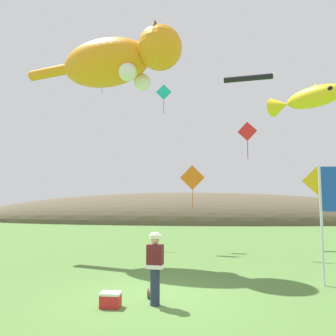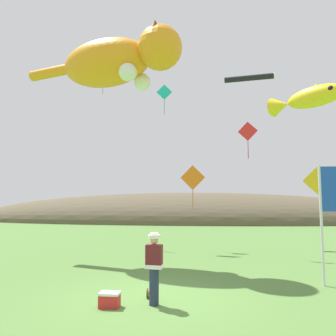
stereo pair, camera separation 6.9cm
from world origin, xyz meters
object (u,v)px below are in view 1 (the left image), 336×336
object	(u,v)px
kite_diamond_teal	(164,93)
kite_diamond_orange	(192,178)
kite_diamond_gold	(318,181)
kite_diamond_red	(247,132)
festival_banner_pole	(326,206)
kite_tube_streamer	(249,78)
kite_diamond_pink	(102,73)
kite_fish_windsock	(306,99)
kite_spool	(150,293)
picnic_cooler	(111,300)
festival_attendant	(155,266)
kite_giant_cat	(117,61)

from	to	relation	value
kite_diamond_teal	kite_diamond_orange	bearing A→B (deg)	-57.21
kite_diamond_gold	kite_diamond_red	world-z (taller)	kite_diamond_red
festival_banner_pole	kite_diamond_red	distance (m)	7.08
kite_tube_streamer	kite_diamond_pink	xyz separation A→B (m)	(-9.58, -0.49, 0.52)
kite_fish_windsock	kite_diamond_teal	bearing A→B (deg)	142.77
festival_banner_pole	kite_fish_windsock	size ratio (longest dim) A/B	1.18
kite_spool	kite_diamond_gold	size ratio (longest dim) A/B	0.11
picnic_cooler	kite_diamond_red	bearing A→B (deg)	61.07
festival_attendant	kite_fish_windsock	bearing A→B (deg)	46.10
kite_fish_windsock	kite_tube_streamer	bearing A→B (deg)	102.06
kite_giant_cat	kite_spool	bearing A→B (deg)	-66.50
kite_fish_windsock	kite_diamond_gold	distance (m)	3.66
festival_banner_pole	kite_spool	bearing A→B (deg)	-162.10
kite_diamond_pink	kite_fish_windsock	bearing A→B (deg)	-28.64
picnic_cooler	kite_diamond_orange	bearing A→B (deg)	77.88
kite_diamond_orange	kite_diamond_teal	distance (m)	6.38
kite_diamond_teal	kite_diamond_pink	bearing A→B (deg)	168.85
picnic_cooler	kite_giant_cat	xyz separation A→B (m)	(-1.55, 6.35, 8.84)
kite_fish_windsock	kite_diamond_red	size ratio (longest dim) A/B	1.65
festival_attendant	kite_tube_streamer	bearing A→B (deg)	70.36
kite_diamond_pink	kite_diamond_gold	world-z (taller)	kite_diamond_pink
festival_attendant	picnic_cooler	bearing A→B (deg)	-165.82
kite_spool	kite_tube_streamer	bearing A→B (deg)	68.64
kite_tube_streamer	kite_diamond_pink	size ratio (longest dim) A/B	1.59
kite_diamond_gold	kite_diamond_teal	size ratio (longest dim) A/B	1.19
kite_giant_cat	kite_diamond_red	xyz separation A→B (m)	(6.23, 2.11, -3.01)
kite_diamond_pink	kite_diamond_teal	distance (m)	4.59
kite_giant_cat	kite_diamond_teal	xyz separation A→B (m)	(1.68, 5.18, 0.18)
festival_attendant	kite_fish_windsock	xyz separation A→B (m)	(5.87, 6.10, 6.05)
festival_attendant	kite_tube_streamer	xyz separation A→B (m)	(4.49, 12.57, 9.49)
kite_giant_cat	kite_diamond_red	size ratio (longest dim) A/B	4.33
kite_fish_windsock	kite_diamond_teal	distance (m)	8.82
kite_tube_streamer	kite_diamond_orange	xyz separation A→B (m)	(-3.65, -4.04, -6.72)
kite_tube_streamer	kite_diamond_teal	xyz separation A→B (m)	(-5.41, -1.31, -1.24)
festival_banner_pole	picnic_cooler	bearing A→B (deg)	-157.44
festival_attendant	kite_diamond_teal	bearing A→B (deg)	94.71
kite_diamond_gold	kite_diamond_orange	distance (m)	5.90
picnic_cooler	kite_diamond_teal	bearing A→B (deg)	89.37
kite_giant_cat	kite_fish_windsock	bearing A→B (deg)	0.07
kite_diamond_orange	kite_diamond_gold	bearing A→B (deg)	-19.32
kite_diamond_pink	kite_diamond_orange	xyz separation A→B (m)	(5.92, -3.56, -7.24)
kite_spool	festival_banner_pole	size ratio (longest dim) A/B	0.07
kite_diamond_pink	kite_diamond_orange	size ratio (longest dim) A/B	0.92
kite_spool	kite_giant_cat	xyz separation A→B (m)	(-2.40, 5.52, 8.90)
kite_tube_streamer	kite_spool	bearing A→B (deg)	-111.36
kite_fish_windsock	kite_diamond_orange	bearing A→B (deg)	154.25
kite_diamond_teal	kite_giant_cat	bearing A→B (deg)	-107.94
kite_fish_windsock	kite_spool	bearing A→B (deg)	-137.71
kite_diamond_red	kite_diamond_teal	size ratio (longest dim) A/B	1.01
festival_banner_pole	kite_diamond_orange	bearing A→B (deg)	124.09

